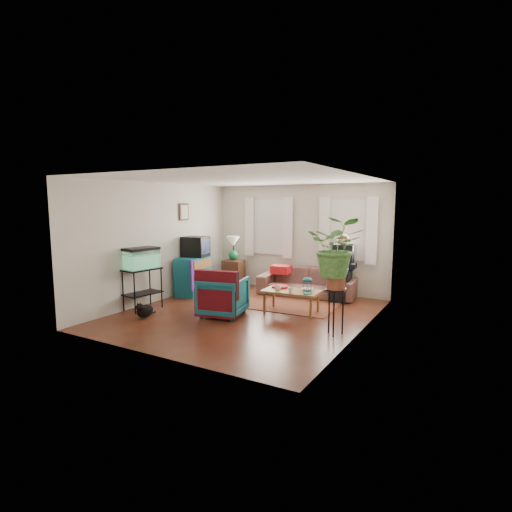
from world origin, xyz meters
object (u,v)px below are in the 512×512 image
Objects in this scene: sofa at (307,277)px; coffee_table at (291,302)px; dresser at (193,275)px; aquarium_stand at (143,289)px; side_table at (233,273)px; plant_stand at (335,312)px; armchair at (223,294)px.

sofa is 1.58m from coffee_table.
aquarium_stand is at bearing -101.00° from dresser.
coffee_table is (2.39, -1.58, -0.12)m from side_table.
side_table is 0.63× the size of coffee_table.
side_table is at bearing 145.81° from plant_stand.
side_table is at bearing 172.26° from sofa.
sofa reaches higher than side_table.
sofa is at bearing 56.21° from aquarium_stand.
coffee_table is 1.47m from plant_stand.
sofa reaches higher than coffee_table.
dresser is 1.28× the size of plant_stand.
aquarium_stand is 1.02× the size of armchair.
aquarium_stand is at bearing -97.01° from side_table.
sofa is at bearing -1.07° from side_table.
side_table is 0.84× the size of armchair.
dresser is (-2.42, -1.19, 0.01)m from sofa.
coffee_table is at bearing -33.44° from side_table.
plant_stand is (3.58, -2.43, 0.04)m from side_table.
side_table is 0.82× the size of aquarium_stand.
plant_stand is at bearing -27.74° from dresser.
coffee_table is (0.31, -1.54, -0.21)m from sofa.
sofa is at bearing 97.32° from coffee_table.
sofa is at bearing -119.55° from armchair.
side_table reaches higher than coffee_table.
sofa is 2.69m from dresser.
aquarium_stand reaches higher than side_table.
plant_stand reaches higher than coffee_table.
dresser is at bearing -160.55° from sofa.
side_table is 0.69× the size of dresser.
aquarium_stand is 1.09× the size of plant_stand.
dresser reaches higher than aquarium_stand.
armchair is (-0.75, -2.36, -0.03)m from sofa.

